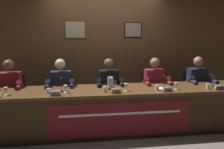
{
  "coord_description": "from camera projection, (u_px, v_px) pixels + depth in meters",
  "views": [
    {
      "loc": [
        -0.47,
        -3.58,
        1.67
      ],
      "look_at": [
        0.0,
        0.0,
        1.0
      ],
      "focal_mm": 34.78,
      "sensor_mm": 36.0,
      "label": 1
    }
  ],
  "objects": [
    {
      "name": "juice_glass_far_left",
      "position": [
        6.0,
        90.0,
        3.32
      ],
      "size": [
        0.06,
        0.06,
        0.12
      ],
      "color": "white",
      "rests_on": "conference_table"
    },
    {
      "name": "panelist_center",
      "position": [
        109.0,
        85.0,
        4.1
      ],
      "size": [
        0.51,
        0.48,
        1.23
      ],
      "color": "black",
      "rests_on": "ground_plane"
    },
    {
      "name": "nameplate_far_right",
      "position": [
        220.0,
        87.0,
        3.66
      ],
      "size": [
        0.18,
        0.06,
        0.08
      ],
      "color": "white",
      "rests_on": "conference_table"
    },
    {
      "name": "chair_left",
      "position": [
        62.0,
        98.0,
        4.23
      ],
      "size": [
        0.44,
        0.45,
        0.91
      ],
      "color": "black",
      "rests_on": "ground_plane"
    },
    {
      "name": "juice_glass_right",
      "position": [
        176.0,
        85.0,
        3.66
      ],
      "size": [
        0.06,
        0.06,
        0.12
      ],
      "color": "white",
      "rests_on": "conference_table"
    },
    {
      "name": "water_pitcher_central",
      "position": [
        111.0,
        83.0,
        3.76
      ],
      "size": [
        0.15,
        0.1,
        0.21
      ],
      "color": "silver",
      "rests_on": "conference_table"
    },
    {
      "name": "water_cup_right",
      "position": [
        157.0,
        88.0,
        3.63
      ],
      "size": [
        0.06,
        0.06,
        0.08
      ],
      "color": "silver",
      "rests_on": "conference_table"
    },
    {
      "name": "microphone_right",
      "position": [
        166.0,
        84.0,
        3.76
      ],
      "size": [
        0.06,
        0.17,
        0.22
      ],
      "color": "black",
      "rests_on": "conference_table"
    },
    {
      "name": "panelist_left",
      "position": [
        61.0,
        87.0,
        3.99
      ],
      "size": [
        0.51,
        0.48,
        1.23
      ],
      "color": "black",
      "rests_on": "ground_plane"
    },
    {
      "name": "panelist_right",
      "position": [
        155.0,
        84.0,
        4.22
      ],
      "size": [
        0.51,
        0.48,
        1.23
      ],
      "color": "black",
      "rests_on": "ground_plane"
    },
    {
      "name": "wall_back_panelled",
      "position": [
        104.0,
        51.0,
        4.89
      ],
      "size": [
        6.0,
        0.14,
        2.6
      ],
      "color": "brown",
      "rests_on": "ground_plane"
    },
    {
      "name": "water_cup_left",
      "position": [
        48.0,
        91.0,
        3.41
      ],
      "size": [
        0.06,
        0.06,
        0.08
      ],
      "color": "silver",
      "rests_on": "conference_table"
    },
    {
      "name": "juice_glass_left",
      "position": [
        65.0,
        87.0,
        3.46
      ],
      "size": [
        0.06,
        0.06,
        0.12
      ],
      "color": "white",
      "rests_on": "conference_table"
    },
    {
      "name": "juice_glass_center",
      "position": [
        126.0,
        86.0,
        3.58
      ],
      "size": [
        0.06,
        0.06,
        0.12
      ],
      "color": "white",
      "rests_on": "conference_table"
    },
    {
      "name": "nameplate_right",
      "position": [
        168.0,
        89.0,
        3.54
      ],
      "size": [
        0.15,
        0.06,
        0.08
      ],
      "color": "white",
      "rests_on": "conference_table"
    },
    {
      "name": "water_cup_center",
      "position": [
        105.0,
        89.0,
        3.52
      ],
      "size": [
        0.06,
        0.06,
        0.08
      ],
      "color": "silver",
      "rests_on": "conference_table"
    },
    {
      "name": "panelist_far_right",
      "position": [
        199.0,
        83.0,
        4.33
      ],
      "size": [
        0.51,
        0.48,
        1.23
      ],
      "color": "black",
      "rests_on": "ground_plane"
    },
    {
      "name": "panelist_far_left",
      "position": [
        9.0,
        88.0,
        3.87
      ],
      "size": [
        0.51,
        0.48,
        1.23
      ],
      "color": "black",
      "rests_on": "ground_plane"
    },
    {
      "name": "nameplate_center",
      "position": [
        116.0,
        91.0,
        3.43
      ],
      "size": [
        0.16,
        0.06,
        0.08
      ],
      "color": "white",
      "rests_on": "conference_table"
    },
    {
      "name": "microphone_left",
      "position": [
        61.0,
        87.0,
        3.54
      ],
      "size": [
        0.06,
        0.17,
        0.22
      ],
      "color": "black",
      "rests_on": "conference_table"
    },
    {
      "name": "chair_center",
      "position": [
        108.0,
        97.0,
        4.35
      ],
      "size": [
        0.44,
        0.45,
        0.91
      ],
      "color": "black",
      "rests_on": "ground_plane"
    },
    {
      "name": "ground_plane",
      "position": [
        112.0,
        130.0,
        3.85
      ],
      "size": [
        12.0,
        12.0,
        0.0
      ],
      "primitive_type": "plane",
      "color": "#70665B"
    },
    {
      "name": "water_cup_far_right",
      "position": [
        208.0,
        87.0,
        3.71
      ],
      "size": [
        0.06,
        0.06,
        0.08
      ],
      "color": "silver",
      "rests_on": "conference_table"
    },
    {
      "name": "microphone_far_right",
      "position": [
        213.0,
        82.0,
        3.9
      ],
      "size": [
        0.06,
        0.17,
        0.22
      ],
      "color": "black",
      "rests_on": "conference_table"
    },
    {
      "name": "chair_far_left",
      "position": [
        14.0,
        100.0,
        4.12
      ],
      "size": [
        0.44,
        0.45,
        0.91
      ],
      "color": "black",
      "rests_on": "ground_plane"
    },
    {
      "name": "chair_right",
      "position": [
        152.0,
        95.0,
        4.46
      ],
      "size": [
        0.44,
        0.45,
        0.91
      ],
      "color": "black",
      "rests_on": "ground_plane"
    },
    {
      "name": "nameplate_left",
      "position": [
        55.0,
        93.0,
        3.3
      ],
      "size": [
        0.16,
        0.06,
        0.08
      ],
      "color": "white",
      "rests_on": "conference_table"
    },
    {
      "name": "conference_table",
      "position": [
        113.0,
        103.0,
        3.64
      ],
      "size": [
        4.8,
        0.81,
        0.75
      ],
      "color": "brown",
      "rests_on": "ground_plane"
    },
    {
      "name": "chair_far_right",
      "position": [
        193.0,
        93.0,
        4.58
      ],
      "size": [
        0.44,
        0.45,
        0.91
      ],
      "color": "black",
      "rests_on": "ground_plane"
    },
    {
      "name": "document_stack_right",
      "position": [
        165.0,
        88.0,
        3.73
      ],
      "size": [
        0.21,
        0.15,
        0.01
      ],
      "color": "white",
      "rests_on": "conference_table"
    },
    {
      "name": "microphone_center",
      "position": [
        109.0,
        85.0,
        3.69
      ],
      "size": [
        0.06,
        0.17,
        0.22
      ],
      "color": "black",
      "rests_on": "conference_table"
    }
  ]
}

